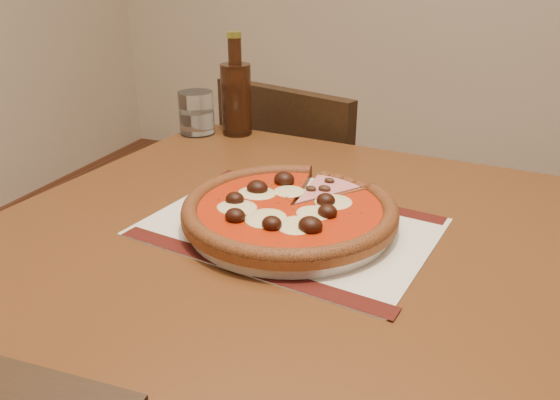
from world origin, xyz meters
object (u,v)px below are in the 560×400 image
object	(u,v)px
pizza	(289,208)
bottle	(236,96)
table	(275,282)
chair_far	(305,212)
plate	(290,221)
water_glass	(196,113)

from	to	relation	value
pizza	bottle	size ratio (longest dim) A/B	1.42
table	pizza	xyz separation A→B (m)	(0.02, -0.00, 0.13)
chair_far	pizza	xyz separation A→B (m)	(0.18, -0.61, 0.31)
plate	pizza	xyz separation A→B (m)	(-0.00, -0.00, 0.02)
water_glass	bottle	bearing A→B (deg)	19.49
plate	bottle	world-z (taller)	bottle
water_glass	bottle	world-z (taller)	bottle
chair_far	plate	size ratio (longest dim) A/B	2.85
plate	bottle	size ratio (longest dim) A/B	1.33
bottle	table	bearing A→B (deg)	-57.44
table	chair_far	size ratio (longest dim) A/B	1.05
table	chair_far	xyz separation A→B (m)	(-0.16, 0.61, -0.18)
pizza	plate	bearing A→B (deg)	74.91
chair_far	plate	xyz separation A→B (m)	(0.18, -0.61, 0.29)
plate	pizza	bearing A→B (deg)	-105.09
bottle	water_glass	bearing A→B (deg)	-160.51
table	plate	size ratio (longest dim) A/B	2.99
water_glass	pizza	bearing A→B (deg)	-45.44
plate	water_glass	bearing A→B (deg)	134.62
water_glass	bottle	size ratio (longest dim) A/B	0.42
chair_far	bottle	distance (m)	0.43
chair_far	water_glass	size ratio (longest dim) A/B	8.90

